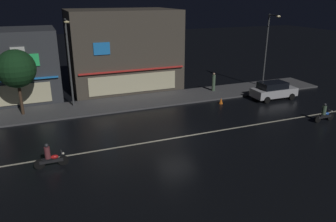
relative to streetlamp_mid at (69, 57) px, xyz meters
The scene contains 13 objects.
ground_plane 11.85m from the streetlamp_mid, 57.32° to the right, with size 140.00×140.00×0.00m, color black.
lane_divider_stripe 11.85m from the streetlamp_mid, 57.32° to the right, with size 36.72×0.16×0.01m, color beige.
sidewalk_far 7.43m from the streetlamp_mid, ahead, with size 38.66×4.22×0.14m, color #4C4C4F.
storefront_left_block 7.95m from the streetlamp_mid, 41.82° to the left, with size 10.87×7.74×8.06m.
storefront_center_block 7.38m from the streetlamp_mid, 141.33° to the left, with size 9.92×6.25×6.54m.
streetlamp_mid is the anchor object (origin of this frame).
streetlamp_east 19.75m from the streetlamp_mid, ahead, with size 0.44×1.64×7.48m.
pedestrian_on_sidewalk 14.31m from the streetlamp_mid, ahead, with size 0.34×0.34×1.87m.
street_tree 4.19m from the streetlamp_mid, behind, with size 3.03×3.03×5.32m.
parked_car_near_kerb 18.88m from the streetlamp_mid, 13.46° to the right, with size 4.30×1.98×1.67m.
motorcycle_lead 11.32m from the streetlamp_mid, 103.41° to the right, with size 1.90×0.60×1.52m.
motorcycle_following 21.15m from the streetlamp_mid, 30.73° to the right, with size 1.90×0.60×1.52m.
traffic_cone 13.86m from the streetlamp_mid, 16.50° to the right, with size 0.36×0.36×0.55m, color orange.
Camera 1 is at (-8.24, -19.10, 9.39)m, focal length 34.84 mm.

